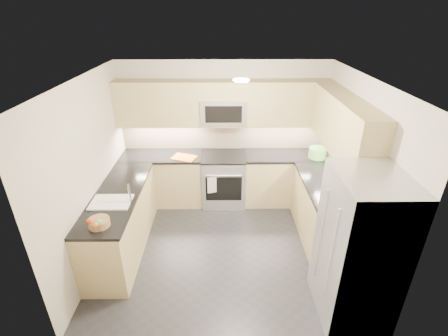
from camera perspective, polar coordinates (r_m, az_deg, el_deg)
floor at (r=5.09m, az=0.03°, el=-13.48°), size 3.60×3.20×0.00m
ceiling at (r=3.97m, az=0.04°, el=15.36°), size 3.60×3.20×0.02m
wall_back at (r=5.86m, az=-0.10°, el=6.34°), size 3.60×0.02×2.50m
wall_front at (r=3.06m, az=0.32°, el=-14.78°), size 3.60×0.02×2.50m
wall_left at (r=4.73m, az=-22.33°, el=-0.89°), size 0.02×3.20×2.50m
wall_right at (r=4.76m, az=22.27°, el=-0.72°), size 0.02×3.20×2.50m
base_cab_back_left at (r=6.00m, az=-10.54°, el=-1.98°), size 1.42×0.60×0.90m
base_cab_back_right at (r=6.02m, az=10.36°, el=-1.89°), size 1.42×0.60×0.90m
base_cab_right at (r=5.16m, az=17.07°, el=-7.90°), size 0.60×1.70×0.90m
base_cab_peninsula at (r=5.03m, az=-17.55°, el=-9.02°), size 0.60×2.00×0.90m
countertop_back_left at (r=5.80m, az=-10.92°, el=2.11°), size 1.42×0.63×0.04m
countertop_back_right at (r=5.81m, az=10.74°, el=2.19°), size 1.42×0.63×0.04m
countertop_right at (r=4.92m, az=17.79°, el=-3.37°), size 0.63×1.70×0.04m
countertop_peninsula at (r=4.78m, az=-18.31°, el=-4.41°), size 0.63×2.00×0.04m
upper_cab_back at (r=5.51m, az=-0.10°, el=11.33°), size 3.60×0.35×0.75m
upper_cab_right at (r=4.72m, az=20.32°, el=7.02°), size 0.35×1.95×0.75m
backsplash_back at (r=5.87m, az=-0.10°, el=5.82°), size 3.60×0.01×0.51m
backsplash_right at (r=5.15m, az=20.38°, el=1.02°), size 0.01×2.30×0.51m
gas_range at (r=5.89m, az=-0.08°, el=-2.04°), size 0.76×0.65×0.91m
range_cooktop at (r=5.68m, az=-0.08°, el=2.04°), size 0.76×0.65×0.03m
oven_door_glass at (r=5.60m, az=-0.05°, el=-3.70°), size 0.62×0.02×0.45m
oven_handle at (r=5.45m, az=-0.05°, el=-1.35°), size 0.60×0.02×0.02m
microwave at (r=5.52m, az=-0.09°, el=10.01°), size 0.76×0.40×0.40m
microwave_door at (r=5.33m, az=-0.08°, el=9.39°), size 0.60×0.01×0.28m
refrigerator at (r=3.92m, az=22.53°, el=-13.08°), size 0.70×0.90×1.80m
fridge_handle_left at (r=3.63m, az=18.14°, el=-14.73°), size 0.02×0.02×1.20m
fridge_handle_right at (r=3.90m, az=16.59°, el=-11.30°), size 0.02×0.02×1.20m
sink_basin at (r=4.60m, az=-19.10°, el=-6.43°), size 0.52×0.38×0.16m
faucet at (r=4.42m, az=-16.27°, el=-4.34°), size 0.03×0.03×0.28m
utensil_bowl at (r=5.78m, az=16.16°, el=2.58°), size 0.34×0.34×0.17m
cutting_board at (r=5.61m, az=-7.04°, el=1.85°), size 0.47×0.40×0.01m
fruit_basket at (r=4.15m, az=-21.14°, el=-8.94°), size 0.33×0.33×0.09m
fruit_apple at (r=4.08m, az=-22.59°, el=-8.69°), size 0.07×0.07×0.07m
fruit_pear at (r=4.03m, az=-21.16°, el=-8.88°), size 0.07×0.07×0.07m
dish_towel_check at (r=5.52m, az=-2.14°, el=-3.02°), size 0.15×0.06×0.30m
fruit_orange at (r=4.00m, az=-21.67°, el=-9.23°), size 0.06×0.06×0.06m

